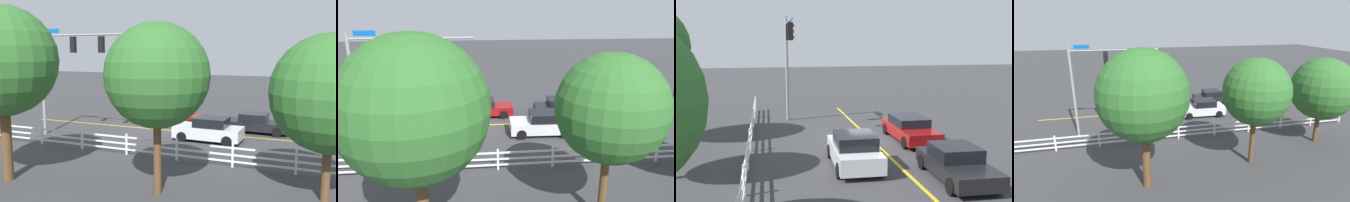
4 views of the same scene
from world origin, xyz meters
The scene contains 10 objects.
ground_plane centered at (0.00, 0.00, 0.00)m, with size 120.00×120.00×0.00m, color #38383A.
lane_center_stripe centered at (-4.00, 0.00, 0.00)m, with size 28.00×0.16×0.01m, color gold.
signal_assembly centered at (4.14, 4.23, 4.89)m, with size 6.49×0.38×6.99m.
car_0 centered at (-7.19, -1.68, 0.64)m, with size 4.37×2.11×1.34m.
car_1 centered at (-0.92, -2.08, 0.65)m, with size 4.69×1.98×1.30m.
car_2 centered at (-4.86, 1.96, 0.72)m, with size 4.23×2.07×1.51m.
white_rail_fence centered at (-3.00, 6.52, 0.60)m, with size 26.10×0.10×1.15m.
tree_0 centered at (-11.38, 9.18, 4.04)m, with size 4.39×4.39×6.24m.
tree_1 centered at (1.36, 11.88, 5.14)m, with size 4.68×4.68×7.50m.
tree_2 centered at (-5.30, 10.88, 4.64)m, with size 4.04×4.04×6.68m.
Camera 1 is at (-10.86, 23.42, 5.56)m, focal length 38.92 mm.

